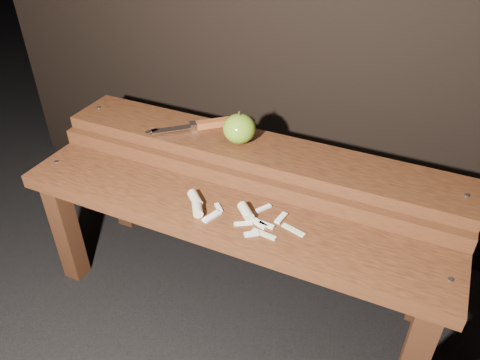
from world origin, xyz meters
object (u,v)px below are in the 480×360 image
at_px(knife, 202,125).
at_px(apple, 239,129).
at_px(bench_front_tier, 221,233).
at_px(bench_rear_tier, 255,171).

bearing_deg(knife, apple, -10.62).
bearing_deg(apple, bench_front_tier, -77.03).
xyz_separation_m(apple, knife, (-0.14, 0.03, -0.03)).
relative_size(bench_front_tier, knife, 5.85).
bearing_deg(bench_front_tier, apple, 102.97).
distance_m(bench_rear_tier, knife, 0.21).
height_order(bench_front_tier, bench_rear_tier, bench_rear_tier).
bearing_deg(apple, knife, 169.38).
distance_m(bench_front_tier, apple, 0.30).
distance_m(bench_front_tier, knife, 0.35).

